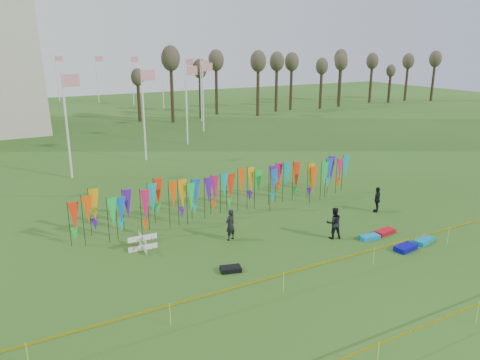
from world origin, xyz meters
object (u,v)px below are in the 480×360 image
kite_bag_teal (424,241)px  person_right (377,199)px  kite_bag_black (231,269)px  person_mid (334,223)px  box_kite (143,243)px  kite_bag_red (385,232)px  kite_bag_blue (406,248)px  person_left (230,225)px  kite_bag_turquoise (369,237)px

kite_bag_teal → person_right: bearing=75.2°
kite_bag_black → kite_bag_teal: 10.41m
person_mid → box_kite: bearing=-0.3°
box_kite → person_mid: 9.88m
kite_bag_red → kite_bag_black: bearing=178.8°
kite_bag_blue → kite_bag_red: bearing=72.3°
kite_bag_red → kite_bag_teal: (0.87, -1.82, 0.01)m
kite_bag_blue → person_right: bearing=60.3°
person_left → kite_bag_blue: bearing=123.8°
kite_bag_blue → kite_bag_teal: bearing=7.0°
person_mid → kite_bag_black: (-6.51, -0.71, -0.75)m
person_mid → kite_bag_blue: person_mid is taller
person_mid → kite_bag_black: bearing=25.6°
kite_bag_red → kite_bag_black: size_ratio=1.26×
box_kite → kite_bag_blue: size_ratio=0.69×
person_right → kite_bag_turquoise: (-3.33, -2.90, -0.69)m
person_left → kite_bag_black: bearing=43.3°
kite_bag_blue → person_left: bearing=142.9°
person_right → kite_bag_teal: person_right is taller
kite_bag_teal → kite_bag_blue: bearing=-173.0°
person_left → kite_bag_red: person_left is taller
kite_bag_red → kite_bag_teal: 2.02m
box_kite → kite_bag_blue: 13.08m
kite_bag_black → kite_bag_turquoise: bearing=-2.3°
box_kite → person_left: (4.42, -0.91, 0.43)m
person_mid → kite_bag_black: size_ratio=1.83×
person_mid → kite_bag_red: person_mid is taller
person_right → kite_bag_blue: (-2.73, -4.78, -0.67)m
kite_bag_teal → person_mid: bearing=143.6°
person_left → person_mid: person_mid is taller
box_kite → kite_bag_turquoise: bearing=-21.9°
person_right → kite_bag_blue: bearing=25.6°
person_mid → kite_bag_red: 3.07m
person_mid → kite_bag_turquoise: bearing=166.2°
kite_bag_black → kite_bag_teal: kite_bag_teal is taller
person_mid → kite_bag_black: person_mid is taller
person_left → kite_bag_turquoise: person_left is taller
kite_bag_teal → kite_bag_black: bearing=168.8°
box_kite → kite_bag_black: box_kite is taller
kite_bag_turquoise → kite_bag_red: (1.25, 0.13, 0.00)m
box_kite → person_right: bearing=-5.9°
kite_bag_turquoise → kite_bag_blue: bearing=-72.2°
person_left → kite_bag_teal: bearing=129.9°
box_kite → person_right: size_ratio=0.52×
kite_bag_red → kite_bag_teal: kite_bag_teal is taller
kite_bag_turquoise → kite_bag_teal: size_ratio=0.86×
person_right → kite_bag_blue: person_right is taller
person_mid → kite_bag_blue: size_ratio=1.44×
box_kite → kite_bag_teal: size_ratio=0.68×
kite_bag_blue → kite_bag_red: size_ratio=1.01×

